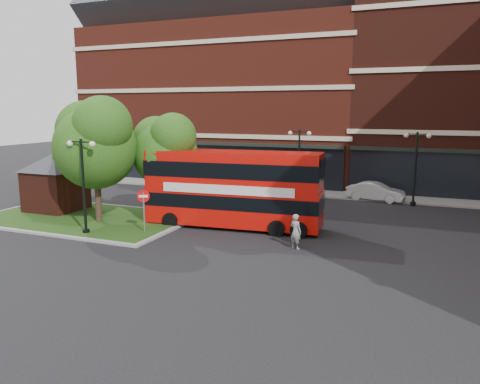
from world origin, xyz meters
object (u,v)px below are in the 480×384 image
at_px(woman, 296,231).
at_px(car_silver, 269,185).
at_px(bus, 233,184).
at_px(car_white, 376,192).

height_order(woman, car_silver, woman).
height_order(bus, car_white, bus).
height_order(bus, car_silver, bus).
distance_m(woman, car_silver, 14.26).
distance_m(woman, car_white, 13.63).
relative_size(bus, car_silver, 2.44).
relative_size(bus, woman, 5.91).
height_order(woman, car_white, woman).
height_order(car_silver, car_white, car_silver).
bearing_deg(car_white, car_silver, 100.09).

